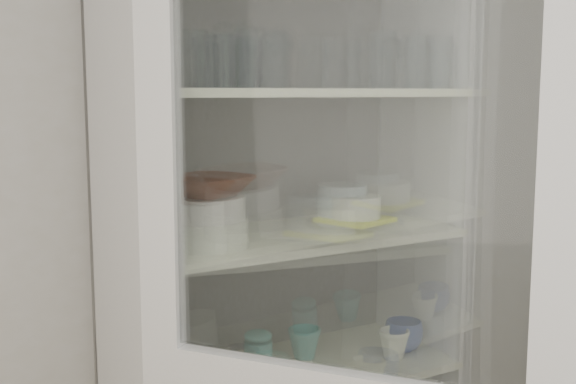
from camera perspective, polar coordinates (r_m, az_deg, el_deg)
wall_back at (r=2.14m, az=-7.70°, el=-1.62°), size 3.60×0.02×2.60m
pantry_cabinet at (r=2.17m, az=-0.85°, el=-11.20°), size 1.00×0.45×2.10m
tumbler_0 at (r=1.76m, az=-4.90°, el=10.22°), size 0.08×0.08×0.13m
tumbler_1 at (r=1.74m, az=-5.38°, el=10.27°), size 0.08×0.08×0.13m
tumbler_2 at (r=1.77m, az=-3.08°, el=10.44°), size 0.09×0.09×0.14m
tumbler_3 at (r=1.93m, az=3.75°, el=10.13°), size 0.08×0.08×0.13m
tumbler_4 at (r=2.00m, az=7.51°, el=10.28°), size 0.10×0.10×0.15m
tumbler_5 at (r=2.09m, az=10.11°, el=10.04°), size 0.08×0.08×0.15m
tumbler_6 at (r=2.12m, az=11.93°, el=9.94°), size 0.08×0.08×0.15m
tumbler_7 at (r=1.86m, az=-6.51°, el=10.14°), size 0.08×0.08×0.13m
tumbler_8 at (r=1.88m, az=-9.56°, el=9.97°), size 0.08×0.08×0.12m
tumbler_9 at (r=1.90m, az=-7.43°, el=10.36°), size 0.10×0.10×0.15m
tumbler_10 at (r=1.96m, az=-1.22°, el=10.43°), size 0.09×0.09×0.15m
tumbler_11 at (r=2.00m, az=-0.86°, el=10.25°), size 0.08×0.08×0.15m
goblet_0 at (r=1.93m, az=-12.37°, el=10.81°), size 0.08×0.08×0.19m
goblet_1 at (r=2.09m, az=-2.27°, el=10.70°), size 0.08×0.08×0.19m
goblet_2 at (r=2.10m, az=-0.57°, el=10.75°), size 0.08×0.08×0.19m
goblet_3 at (r=2.29m, az=8.14°, el=10.22°), size 0.08×0.08×0.17m
plate_stack_front at (r=1.85m, az=-6.31°, el=-3.24°), size 0.20×0.20×0.07m
plate_stack_back at (r=2.01m, az=-8.85°, el=-2.39°), size 0.21×0.21×0.07m
cream_bowl at (r=1.84m, az=-6.34°, el=-1.26°), size 0.22×0.22×0.06m
terracotta_bowl at (r=1.83m, az=-6.37°, el=0.48°), size 0.28×0.28×0.05m
glass_platter at (r=2.11m, az=5.32°, el=-2.56°), size 0.32×0.32×0.02m
yellow_trivet at (r=2.11m, az=5.33°, el=-2.18°), size 0.22×0.22×0.01m
white_ramekin at (r=2.11m, az=5.34°, el=-1.16°), size 0.19×0.19×0.06m
grey_bowl_stack at (r=2.14m, az=4.32°, el=-1.00°), size 0.15×0.15×0.12m
mug_blue at (r=2.30m, az=9.13°, el=-11.13°), size 0.16×0.16×0.09m
mug_teal at (r=2.20m, az=1.32°, el=-11.85°), size 0.12×0.12×0.09m
mug_white at (r=2.23m, az=8.38°, el=-11.80°), size 0.12×0.12×0.09m
teal_jar at (r=2.13m, az=-2.36°, el=-12.52°), size 0.08×0.08×0.10m
white_canister at (r=2.00m, az=-11.03°, el=-13.53°), size 0.14×0.14×0.13m
tumbler_12 at (r=1.81m, az=-3.20°, el=10.15°), size 0.06×0.06×0.12m
tumbler_13 at (r=2.04m, az=4.92°, el=9.92°), size 0.06×0.06×0.13m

